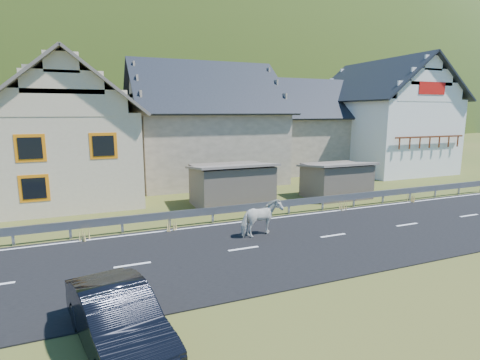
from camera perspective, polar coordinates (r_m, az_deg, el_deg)
name	(u,v)px	position (r m, az deg, el deg)	size (l,w,h in m)	color
ground	(333,236)	(16.03, 13.99, -8.35)	(160.00, 160.00, 0.00)	#3C4C1A
road	(333,236)	(16.03, 14.00, -8.28)	(60.00, 7.00, 0.04)	black
lane_markings	(333,235)	(16.02, 14.00, -8.20)	(60.00, 6.60, 0.01)	silver
guardrail	(289,203)	(18.84, 7.49, -3.54)	(28.10, 0.09, 0.75)	#93969B
shed_left	(232,186)	(20.39, -1.30, -0.85)	(4.30, 3.30, 2.40)	#685C4D
shed_right	(336,181)	(23.08, 14.42, -0.12)	(3.80, 2.90, 2.20)	#685C4D
house_cream	(70,124)	(24.23, -24.48, 7.77)	(7.80, 9.80, 8.30)	beige
house_stone_a	(203,118)	(28.38, -5.60, 9.43)	(10.80, 9.80, 8.90)	tan
house_stone_b	(304,121)	(34.36, 9.80, 8.81)	(9.80, 8.80, 8.10)	tan
house_white	(382,112)	(35.60, 20.81, 9.68)	(8.80, 10.80, 9.70)	silver
mountain	(120,163)	(194.34, -17.77, 2.41)	(440.00, 280.00, 260.00)	#24310F
horse	(261,218)	(15.35, 3.27, -5.84)	(1.76, 0.80, 1.48)	silver
car	(118,319)	(8.95, -18.13, -19.48)	(1.43, 4.09, 1.35)	black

